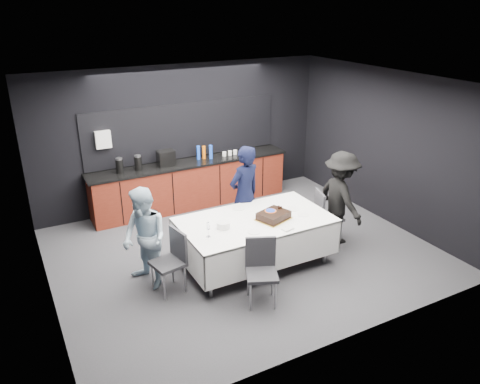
% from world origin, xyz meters
% --- Properties ---
extents(ground, '(6.00, 6.00, 0.00)m').
position_xyz_m(ground, '(0.00, 0.00, 0.00)').
color(ground, '#3E3E43').
rests_on(ground, ground).
extents(room_shell, '(6.04, 5.04, 2.82)m').
position_xyz_m(room_shell, '(0.00, 0.00, 1.86)').
color(room_shell, white).
rests_on(room_shell, ground).
extents(kitchenette, '(4.10, 0.64, 2.05)m').
position_xyz_m(kitchenette, '(-0.02, 2.22, 0.54)').
color(kitchenette, '#5A190E').
rests_on(kitchenette, ground).
extents(party_table, '(2.32, 1.32, 0.78)m').
position_xyz_m(party_table, '(0.00, -0.40, 0.64)').
color(party_table, '#99999E').
rests_on(party_table, ground).
extents(cake_assembly, '(0.58, 0.52, 0.16)m').
position_xyz_m(cake_assembly, '(0.25, -0.53, 0.84)').
color(cake_assembly, gold).
rests_on(cake_assembly, party_table).
extents(plate_stack, '(0.19, 0.19, 0.10)m').
position_xyz_m(plate_stack, '(-0.57, -0.44, 0.83)').
color(plate_stack, white).
rests_on(plate_stack, party_table).
extents(loose_plate_near, '(0.18, 0.18, 0.01)m').
position_xyz_m(loose_plate_near, '(-0.24, -0.77, 0.78)').
color(loose_plate_near, white).
rests_on(loose_plate_near, party_table).
extents(loose_plate_right_a, '(0.21, 0.21, 0.01)m').
position_xyz_m(loose_plate_right_a, '(0.71, -0.36, 0.78)').
color(loose_plate_right_a, white).
rests_on(loose_plate_right_a, party_table).
extents(loose_plate_right_b, '(0.18, 0.18, 0.01)m').
position_xyz_m(loose_plate_right_b, '(0.74, -0.61, 0.78)').
color(loose_plate_right_b, white).
rests_on(loose_plate_right_b, party_table).
extents(loose_plate_far, '(0.21, 0.21, 0.01)m').
position_xyz_m(loose_plate_far, '(-0.04, 0.07, 0.78)').
color(loose_plate_far, white).
rests_on(loose_plate_far, party_table).
extents(fork_pile, '(0.19, 0.14, 0.03)m').
position_xyz_m(fork_pile, '(0.25, -0.94, 0.79)').
color(fork_pile, white).
rests_on(fork_pile, party_table).
extents(champagne_flute, '(0.06, 0.06, 0.22)m').
position_xyz_m(champagne_flute, '(-0.88, -0.59, 0.94)').
color(champagne_flute, white).
rests_on(champagne_flute, party_table).
extents(chair_left, '(0.49, 0.49, 0.92)m').
position_xyz_m(chair_left, '(-1.40, -0.47, 0.53)').
color(chair_left, '#2E2E33').
rests_on(chair_left, ground).
extents(chair_right, '(0.52, 0.52, 0.92)m').
position_xyz_m(chair_right, '(1.45, -0.29, 0.53)').
color(chair_right, '#2E2E33').
rests_on(chair_right, ground).
extents(chair_near, '(0.55, 0.55, 0.92)m').
position_xyz_m(chair_near, '(-0.41, -1.29, 0.53)').
color(chair_near, '#2E2E33').
rests_on(chair_near, ground).
extents(person_center, '(0.71, 0.56, 1.72)m').
position_xyz_m(person_center, '(0.22, 0.35, 0.86)').
color(person_center, black).
rests_on(person_center, ground).
extents(person_left, '(0.77, 0.88, 1.52)m').
position_xyz_m(person_left, '(-1.69, -0.18, 0.76)').
color(person_left, '#AAC3D5').
rests_on(person_left, ground).
extents(person_right, '(0.66, 1.07, 1.62)m').
position_xyz_m(person_right, '(1.66, -0.41, 0.81)').
color(person_right, black).
rests_on(person_right, ground).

